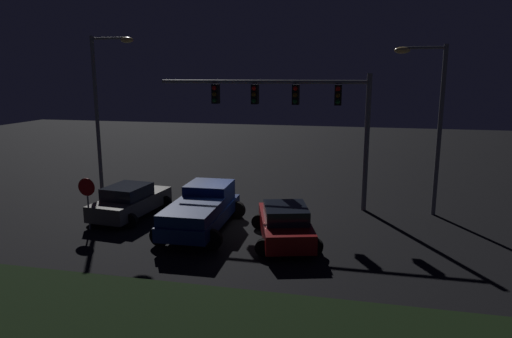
% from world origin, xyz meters
% --- Properties ---
extents(ground_plane, '(80.00, 80.00, 0.00)m').
position_xyz_m(ground_plane, '(0.00, 0.00, 0.00)').
color(ground_plane, black).
extents(pickup_truck, '(2.96, 5.45, 1.80)m').
position_xyz_m(pickup_truck, '(-0.96, -1.19, 1.00)').
color(pickup_truck, navy).
rests_on(pickup_truck, ground_plane).
extents(car_sedan, '(3.21, 4.72, 1.51)m').
position_xyz_m(car_sedan, '(2.64, -1.81, 0.74)').
color(car_sedan, maroon).
rests_on(car_sedan, ground_plane).
extents(car_sedan_far, '(2.76, 4.55, 1.51)m').
position_xyz_m(car_sedan_far, '(-4.83, -0.14, 0.74)').
color(car_sedan_far, '#514C47').
rests_on(car_sedan_far, ground_plane).
extents(traffic_signal_gantry, '(10.32, 0.56, 6.50)m').
position_xyz_m(traffic_signal_gantry, '(2.31, 3.28, 5.03)').
color(traffic_signal_gantry, slate).
rests_on(traffic_signal_gantry, ground_plane).
extents(street_lamp_left, '(2.46, 0.44, 8.43)m').
position_xyz_m(street_lamp_left, '(-8.09, 3.61, 5.27)').
color(street_lamp_left, slate).
rests_on(street_lamp_left, ground_plane).
extents(street_lamp_right, '(2.29, 0.44, 7.75)m').
position_xyz_m(street_lamp_right, '(8.41, 3.26, 4.89)').
color(street_lamp_right, slate).
rests_on(street_lamp_right, ground_plane).
extents(stop_sign, '(0.76, 0.08, 2.23)m').
position_xyz_m(stop_sign, '(-5.67, -2.20, 1.56)').
color(stop_sign, slate).
rests_on(stop_sign, ground_plane).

